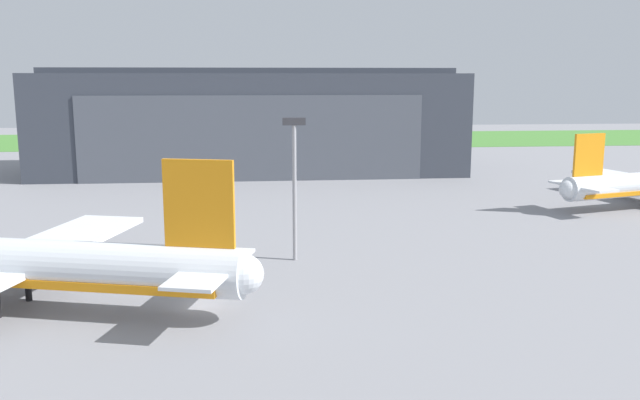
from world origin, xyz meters
TOP-DOWN VIEW (x-y plane):
  - ground_plane at (0.00, 0.00)m, footprint 440.00×440.00m
  - grass_field_strip at (0.00, 156.99)m, footprint 440.00×56.00m
  - maintenance_hangar at (4.45, 86.64)m, footprint 85.50×31.87m
  - apron_light_mast at (9.01, 13.92)m, footprint 2.40×0.50m

SIDE VIEW (x-z plane):
  - ground_plane at x=0.00m, z-range 0.00..0.00m
  - grass_field_strip at x=0.00m, z-range 0.00..0.08m
  - apron_light_mast at x=9.01m, z-range 1.55..16.91m
  - maintenance_hangar at x=4.45m, z-range -0.46..21.05m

